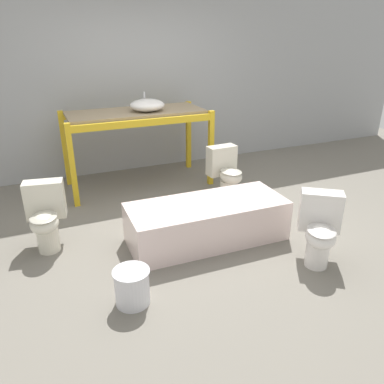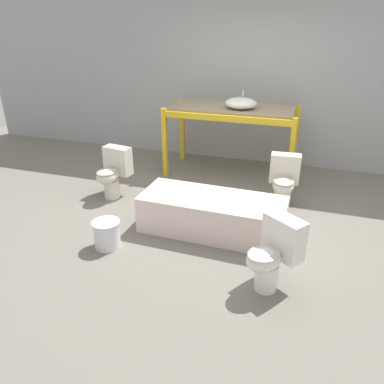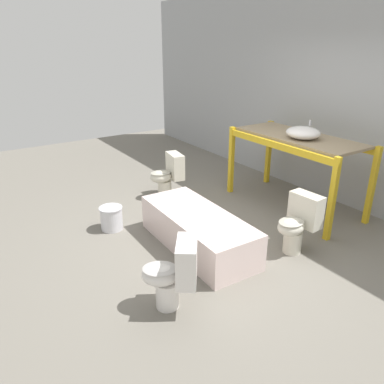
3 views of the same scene
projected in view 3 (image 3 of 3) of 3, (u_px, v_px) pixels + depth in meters
ground_plane at (232, 236)px, 4.83m from camera, size 12.00×12.00×0.00m
warehouse_wall_rear at (353, 97)px, 5.32m from camera, size 10.80×0.08×3.20m
shelving_rack at (298, 146)px, 5.38m from camera, size 2.01×0.90×1.09m
sink_basin at (303, 133)px, 5.13m from camera, size 0.48×0.44×0.24m
bathtub_main at (198, 228)px, 4.50m from camera, size 1.70×0.72×0.44m
toilet_near at (168, 174)px, 5.94m from camera, size 0.42×0.56×0.70m
toilet_far at (174, 273)px, 3.42m from camera, size 0.57×0.61×0.70m
toilet_extra at (298, 222)px, 4.38m from camera, size 0.40×0.53×0.70m
bucket_white at (111, 218)px, 4.97m from camera, size 0.31×0.31×0.32m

